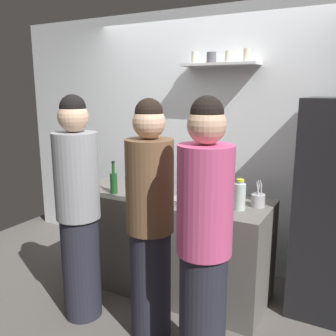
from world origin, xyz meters
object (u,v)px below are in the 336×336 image
object	(u,v)px
utensil_holder	(258,200)
person_grey_hoodie	(78,211)
baking_pan	(193,202)
person_pink_top	(204,244)
wine_bottle_pale_glass	(157,191)
person_brown_jacket	(150,224)
water_bottle_plastic	(240,196)
wine_bottle_green_glass	(114,182)

from	to	relation	value
utensil_holder	person_grey_hoodie	xyz separation A→B (m)	(-1.20, -0.77, -0.05)
baking_pan	person_pink_top	bearing A→B (deg)	-60.31
person_pink_top	baking_pan	bearing A→B (deg)	-134.24
baking_pan	person_pink_top	xyz separation A→B (m)	(0.38, -0.67, -0.02)
baking_pan	person_pink_top	size ratio (longest dim) A/B	0.19
utensil_holder	wine_bottle_pale_glass	world-z (taller)	wine_bottle_pale_glass
utensil_holder	person_brown_jacket	world-z (taller)	person_brown_jacket
water_bottle_plastic	person_pink_top	xyz separation A→B (m)	(0.01, -0.74, -0.11)
person_pink_top	person_brown_jacket	world-z (taller)	person_pink_top
baking_pan	utensil_holder	bearing A→B (deg)	23.92
person_pink_top	person_brown_jacket	bearing A→B (deg)	-93.12
baking_pan	person_grey_hoodie	size ratio (longest dim) A/B	0.19
wine_bottle_pale_glass	person_grey_hoodie	distance (m)	0.65
baking_pan	utensil_holder	size ratio (longest dim) A/B	1.56
person_brown_jacket	person_grey_hoodie	world-z (taller)	person_grey_hoodie
utensil_holder	wine_bottle_pale_glass	distance (m)	0.82
wine_bottle_green_glass	person_grey_hoodie	distance (m)	0.54
baking_pan	wine_bottle_pale_glass	xyz separation A→B (m)	(-0.28, -0.10, 0.08)
person_brown_jacket	person_grey_hoodie	size ratio (longest dim) A/B	0.99
wine_bottle_green_glass	person_brown_jacket	world-z (taller)	person_brown_jacket
person_pink_top	person_grey_hoodie	size ratio (longest dim) A/B	1.00
wine_bottle_green_glass	person_grey_hoodie	size ratio (longest dim) A/B	0.17
wine_bottle_green_glass	utensil_holder	bearing A→B (deg)	11.15
wine_bottle_green_glass	person_pink_top	size ratio (longest dim) A/B	0.17
wine_bottle_pale_glass	person_brown_jacket	bearing A→B (deg)	-66.80
person_pink_top	utensil_holder	bearing A→B (deg)	-169.97
wine_bottle_green_glass	person_pink_top	bearing A→B (deg)	-28.79
utensil_holder	water_bottle_plastic	world-z (taller)	water_bottle_plastic
utensil_holder	baking_pan	bearing A→B (deg)	-156.08
person_pink_top	person_grey_hoodie	bearing A→B (deg)	-79.54
wine_bottle_pale_glass	person_grey_hoodie	xyz separation A→B (m)	(-0.44, -0.46, -0.10)
water_bottle_plastic	person_pink_top	bearing A→B (deg)	-88.85
baking_pan	person_pink_top	world-z (taller)	person_pink_top
water_bottle_plastic	person_grey_hoodie	xyz separation A→B (m)	(-1.09, -0.63, -0.11)
baking_pan	water_bottle_plastic	distance (m)	0.38
wine_bottle_green_glass	wine_bottle_pale_glass	size ratio (longest dim) A/B	1.08
wine_bottle_pale_glass	baking_pan	bearing A→B (deg)	19.66
water_bottle_plastic	person_brown_jacket	world-z (taller)	person_brown_jacket
baking_pan	wine_bottle_green_glass	bearing A→B (deg)	-177.40
wine_bottle_pale_glass	water_bottle_plastic	size ratio (longest dim) A/B	1.12
utensil_holder	wine_bottle_pale_glass	xyz separation A→B (m)	(-0.75, -0.31, 0.05)
person_pink_top	person_grey_hoodie	distance (m)	1.11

